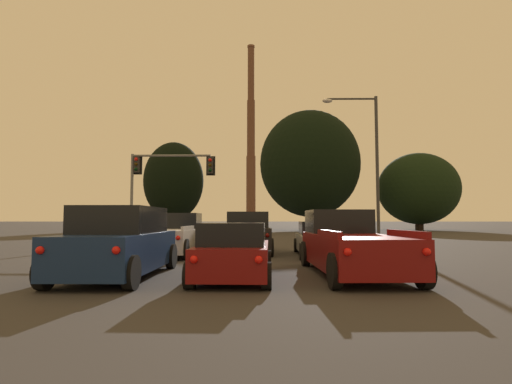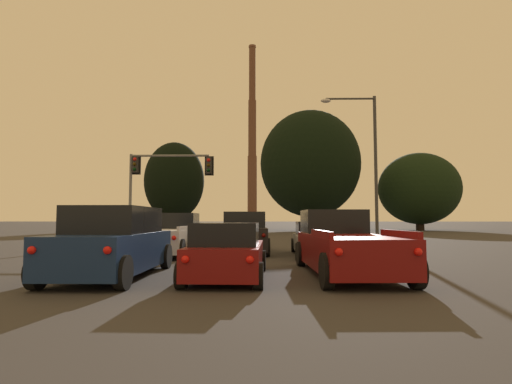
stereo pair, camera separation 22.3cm
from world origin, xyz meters
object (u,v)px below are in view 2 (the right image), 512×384
Objects in this scene: pickup_truck_left_lane_front at (170,236)px; traffic_light_far_right at (313,200)px; smokestack at (252,153)px; sedan_right_lane_front at (317,240)px; traffic_light_overhead_left at (159,175)px; pickup_truck_right_lane_second at (344,245)px; suv_center_lane_front at (245,233)px; street_lamp at (367,153)px; hatchback_center_lane_second at (228,253)px; suv_left_lane_second at (114,243)px.

traffic_light_far_right is at bearing 73.35° from pickup_truck_left_lane_front.
sedan_right_lane_front is at bearing -87.23° from smokestack.
traffic_light_far_right is 1.14× the size of traffic_light_overhead_left.
pickup_truck_right_lane_second is 0.98× the size of traffic_light_overhead_left.
smokestack is (-5.87, 126.65, 23.94)m from pickup_truck_right_lane_second.
suv_center_lane_front is 0.90× the size of pickup_truck_left_lane_front.
traffic_light_far_right is (7.71, 36.63, 3.36)m from suv_center_lane_front.
hatchback_center_lane_second is at bearing -117.16° from street_lamp.
smokestack reaches higher than traffic_light_far_right.
traffic_light_far_right is at bearing 76.15° from suv_center_lane_front.
traffic_light_far_right is 0.70× the size of street_lamp.
suv_center_lane_front is 37.59m from traffic_light_far_right.
pickup_truck_left_lane_front is 8.84m from pickup_truck_right_lane_second.
pickup_truck_left_lane_front is 13.81m from street_lamp.
hatchback_center_lane_second is 16.38m from traffic_light_overhead_left.
traffic_light_overhead_left is at bearing 108.20° from pickup_truck_left_lane_front.
hatchback_center_lane_second is 0.74× the size of pickup_truck_right_lane_second.
sedan_right_lane_front is at bearing 65.70° from hatchback_center_lane_second.
suv_left_lane_second is at bearing -90.17° from smokestack.
smokestack reaches higher than street_lamp.
pickup_truck_left_lane_front reaches higher than hatchback_center_lane_second.
suv_left_lane_second is (-6.23, -6.34, 0.23)m from sedan_right_lane_front.
sedan_right_lane_front is at bearing -42.81° from traffic_light_overhead_left.
pickup_truck_left_lane_front is at bearing 115.00° from hatchback_center_lane_second.
traffic_light_overhead_left is at bearing 178.54° from street_lamp.
sedan_right_lane_front is 7.35m from hatchback_center_lane_second.
suv_center_lane_front is 7.66m from pickup_truck_right_lane_second.
traffic_light_far_right is (10.94, 37.48, 3.46)m from pickup_truck_left_lane_front.
suv_center_lane_front is 9.64m from traffic_light_overhead_left.
suv_left_lane_second is at bearing -175.11° from pickup_truck_right_lane_second.
pickup_truck_right_lane_second is (6.34, -6.16, 0.00)m from pickup_truck_left_lane_front.
hatchback_center_lane_second reaches higher than sedan_right_lane_front.
traffic_light_overhead_left is at bearing 112.40° from hatchback_center_lane_second.
pickup_truck_right_lane_second reaches higher than hatchback_center_lane_second.
traffic_light_far_right is at bearing 82.10° from pickup_truck_right_lane_second.
pickup_truck_right_lane_second is (3.19, 1.03, 0.14)m from hatchback_center_lane_second.
street_lamp reaches higher than pickup_truck_right_lane_second.
pickup_truck_right_lane_second is 0.85× the size of traffic_light_far_right.
sedan_right_lane_front is 123.56m from smokestack.
hatchback_center_lane_second is 0.07× the size of smokestack.
street_lamp is at bearing 39.46° from suv_center_lane_front.
sedan_right_lane_front is 1.15× the size of hatchback_center_lane_second.
suv_center_lane_front and suv_left_lane_second have the same top height.
suv_center_lane_front is at bearing 157.30° from sedan_right_lane_front.
traffic_light_far_right reaches higher than suv_left_lane_second.
suv_center_lane_front is 122.03m from smokestack.
suv_left_lane_second is 0.08× the size of smokestack.
sedan_right_lane_front is at bearing 88.18° from pickup_truck_right_lane_second.
suv_center_lane_front is at bearing 90.76° from hatchback_center_lane_second.
pickup_truck_left_lane_front and pickup_truck_right_lane_second have the same top height.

